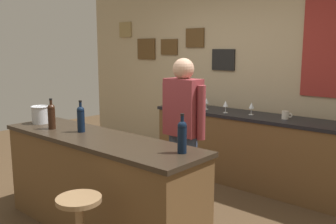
# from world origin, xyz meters

# --- Properties ---
(ground_plane) EXTENTS (10.00, 10.00, 0.00)m
(ground_plane) POSITION_xyz_m (0.00, 0.00, 0.00)
(ground_plane) COLOR #4C3823
(back_wall) EXTENTS (6.00, 0.09, 2.80)m
(back_wall) POSITION_xyz_m (0.03, 2.03, 1.42)
(back_wall) COLOR tan
(back_wall) RESTS_ON ground_plane
(bar_counter) EXTENTS (2.23, 0.60, 0.92)m
(bar_counter) POSITION_xyz_m (0.00, -0.40, 0.46)
(bar_counter) COLOR brown
(bar_counter) RESTS_ON ground_plane
(side_counter) EXTENTS (2.58, 0.56, 0.90)m
(side_counter) POSITION_xyz_m (0.40, 1.65, 0.45)
(side_counter) COLOR brown
(side_counter) RESTS_ON ground_plane
(bartender) EXTENTS (0.52, 0.21, 1.62)m
(bartender) POSITION_xyz_m (0.39, 0.36, 0.94)
(bartender) COLOR #384766
(bartender) RESTS_ON ground_plane
(wine_bottle_a) EXTENTS (0.07, 0.07, 0.31)m
(wine_bottle_a) POSITION_xyz_m (-0.59, -0.49, 1.06)
(wine_bottle_a) COLOR black
(wine_bottle_a) RESTS_ON bar_counter
(wine_bottle_b) EXTENTS (0.07, 0.07, 0.31)m
(wine_bottle_b) POSITION_xyz_m (-0.26, -0.38, 1.06)
(wine_bottle_b) COLOR black
(wine_bottle_b) RESTS_ON bar_counter
(wine_bottle_c) EXTENTS (0.07, 0.07, 0.31)m
(wine_bottle_c) POSITION_xyz_m (0.92, -0.31, 1.06)
(wine_bottle_c) COLOR black
(wine_bottle_c) RESTS_ON bar_counter
(ice_bucket) EXTENTS (0.19, 0.19, 0.19)m
(ice_bucket) POSITION_xyz_m (-0.94, -0.42, 1.02)
(ice_bucket) COLOR #B7BABF
(ice_bucket) RESTS_ON bar_counter
(wine_glass_a) EXTENTS (0.07, 0.07, 0.16)m
(wine_glass_a) POSITION_xyz_m (-0.58, 1.75, 1.01)
(wine_glass_a) COLOR silver
(wine_glass_a) RESTS_ON side_counter
(wine_glass_b) EXTENTS (0.07, 0.07, 0.16)m
(wine_glass_b) POSITION_xyz_m (-0.21, 1.62, 1.01)
(wine_glass_b) COLOR silver
(wine_glass_b) RESTS_ON side_counter
(wine_glass_c) EXTENTS (0.07, 0.07, 0.16)m
(wine_glass_c) POSITION_xyz_m (0.13, 1.55, 1.01)
(wine_glass_c) COLOR silver
(wine_glass_c) RESTS_ON side_counter
(wine_glass_d) EXTENTS (0.07, 0.07, 0.16)m
(wine_glass_d) POSITION_xyz_m (0.45, 1.64, 1.01)
(wine_glass_d) COLOR silver
(wine_glass_d) RESTS_ON side_counter
(coffee_mug) EXTENTS (0.13, 0.08, 0.09)m
(coffee_mug) POSITION_xyz_m (0.89, 1.64, 0.95)
(coffee_mug) COLOR silver
(coffee_mug) RESTS_ON side_counter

